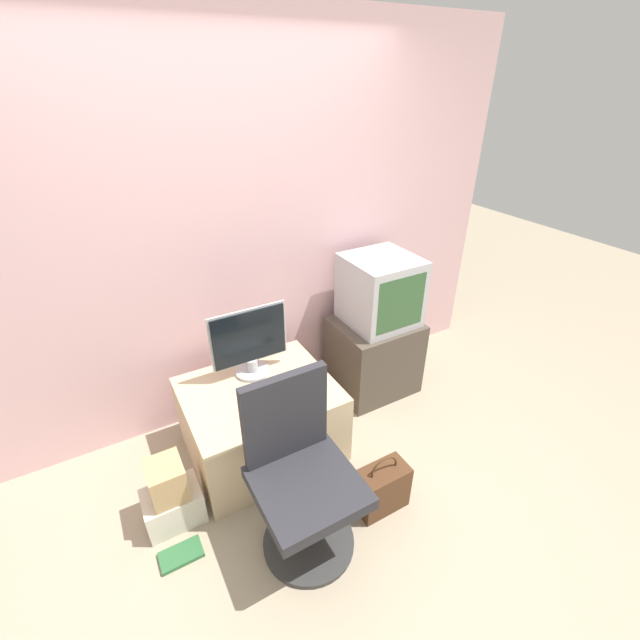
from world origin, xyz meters
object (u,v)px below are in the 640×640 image
object	(u,v)px
main_monitor	(250,342)
mouse	(309,385)
crt_tv	(380,291)
keyboard	(279,399)
book	(181,555)
office_chair	(301,478)
cardboard_box_lower	(174,506)
handbag	(382,488)

from	to	relation	value
main_monitor	mouse	world-z (taller)	main_monitor
main_monitor	crt_tv	bearing A→B (deg)	1.14
keyboard	book	world-z (taller)	keyboard
keyboard	office_chair	distance (m)	0.55
keyboard	main_monitor	bearing A→B (deg)	95.58
keyboard	mouse	bearing A→B (deg)	5.79
main_monitor	office_chair	bearing A→B (deg)	-96.02
cardboard_box_lower	book	size ratio (longest dim) A/B	1.41
mouse	book	size ratio (longest dim) A/B	0.27
mouse	handbag	xyz separation A→B (m)	(0.14, -0.62, -0.38)
keyboard	handbag	world-z (taller)	keyboard
main_monitor	mouse	size ratio (longest dim) A/B	8.61
crt_tv	book	bearing A→B (deg)	-158.37
book	crt_tv	bearing A→B (deg)	21.63
mouse	office_chair	distance (m)	0.66
keyboard	crt_tv	world-z (taller)	crt_tv
main_monitor	keyboard	xyz separation A→B (m)	(0.03, -0.35, -0.23)
main_monitor	handbag	xyz separation A→B (m)	(0.39, -0.95, -0.60)
keyboard	handbag	size ratio (longest dim) A/B	0.72
main_monitor	keyboard	world-z (taller)	main_monitor
keyboard	mouse	size ratio (longest dim) A/B	4.82
keyboard	mouse	world-z (taller)	mouse
office_chair	cardboard_box_lower	distance (m)	0.82
book	keyboard	bearing A→B (deg)	23.65
main_monitor	cardboard_box_lower	bearing A→B (deg)	-147.68
crt_tv	handbag	xyz separation A→B (m)	(-0.64, -0.97, -0.70)
crt_tv	office_chair	size ratio (longest dim) A/B	0.51
cardboard_box_lower	mouse	bearing A→B (deg)	6.76
office_chair	book	bearing A→B (deg)	162.09
mouse	crt_tv	size ratio (longest dim) A/B	0.12
main_monitor	book	distance (m)	1.23
keyboard	office_chair	xyz separation A→B (m)	(-0.13, -0.53, -0.07)
main_monitor	office_chair	xyz separation A→B (m)	(-0.09, -0.88, -0.30)
crt_tv	cardboard_box_lower	size ratio (longest dim) A/B	1.62
crt_tv	book	xyz separation A→B (m)	(-1.75, -0.70, -0.84)
crt_tv	main_monitor	bearing A→B (deg)	-178.86
keyboard	office_chair	size ratio (longest dim) A/B	0.29
book	handbag	bearing A→B (deg)	-13.75
mouse	cardboard_box_lower	world-z (taller)	mouse
cardboard_box_lower	handbag	xyz separation A→B (m)	(1.08, -0.51, 0.04)
main_monitor	handbag	bearing A→B (deg)	-67.48
office_chair	handbag	distance (m)	0.57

